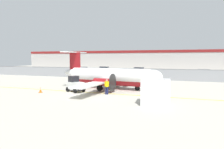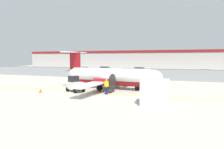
{
  "view_description": "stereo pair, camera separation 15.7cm",
  "coord_description": "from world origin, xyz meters",
  "px_view_note": "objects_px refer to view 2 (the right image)",
  "views": [
    {
      "loc": [
        9.32,
        -19.02,
        4.03
      ],
      "look_at": [
        0.52,
        6.49,
        1.8
      ],
      "focal_mm": 32.0,
      "sensor_mm": 36.0,
      "label": 1
    },
    {
      "loc": [
        9.47,
        -18.96,
        4.03
      ],
      "look_at": [
        0.52,
        6.49,
        1.8
      ],
      "focal_mm": 32.0,
      "sensor_mm": 36.0,
      "label": 2
    }
  ],
  "objects_px": {
    "cargo_container": "(155,92)",
    "traffic_cone_near_right": "(40,90)",
    "commuter_airplane": "(111,77)",
    "parked_car_2": "(112,71)",
    "ground_crew_worker": "(106,86)",
    "traffic_cone_near_left": "(99,85)",
    "baggage_tug": "(75,85)",
    "parked_car_3": "(140,70)",
    "parked_car_1": "(104,69)",
    "parked_car_0": "(83,70)",
    "parked_car_4": "(157,72)",
    "parked_car_6": "(203,73)",
    "parked_car_5": "(185,74)"
  },
  "relations": [
    {
      "from": "parked_car_2",
      "to": "traffic_cone_near_left",
      "type": "bearing_deg",
      "value": -71.14
    },
    {
      "from": "traffic_cone_near_right",
      "to": "parked_car_1",
      "type": "height_order",
      "value": "parked_car_1"
    },
    {
      "from": "baggage_tug",
      "to": "cargo_container",
      "type": "xyz_separation_m",
      "value": [
        9.91,
        -3.62,
        0.24
      ]
    },
    {
      "from": "commuter_airplane",
      "to": "parked_car_2",
      "type": "xyz_separation_m",
      "value": [
        -6.72,
        19.64,
        -0.71
      ]
    },
    {
      "from": "baggage_tug",
      "to": "commuter_airplane",
      "type": "bearing_deg",
      "value": 71.48
    },
    {
      "from": "parked_car_1",
      "to": "traffic_cone_near_left",
      "type": "bearing_deg",
      "value": 108.12
    },
    {
      "from": "parked_car_3",
      "to": "traffic_cone_near_left",
      "type": "bearing_deg",
      "value": -89.16
    },
    {
      "from": "parked_car_4",
      "to": "parked_car_2",
      "type": "bearing_deg",
      "value": 3.71
    },
    {
      "from": "baggage_tug",
      "to": "parked_car_3",
      "type": "height_order",
      "value": "baggage_tug"
    },
    {
      "from": "ground_crew_worker",
      "to": "traffic_cone_near_left",
      "type": "distance_m",
      "value": 5.59
    },
    {
      "from": "parked_car_2",
      "to": "parked_car_4",
      "type": "height_order",
      "value": "same"
    },
    {
      "from": "traffic_cone_near_right",
      "to": "ground_crew_worker",
      "type": "bearing_deg",
      "value": 10.35
    },
    {
      "from": "parked_car_2",
      "to": "parked_car_1",
      "type": "bearing_deg",
      "value": 129.15
    },
    {
      "from": "traffic_cone_near_left",
      "to": "parked_car_1",
      "type": "bearing_deg",
      "value": 110.0
    },
    {
      "from": "parked_car_6",
      "to": "cargo_container",
      "type": "bearing_deg",
      "value": 78.71
    },
    {
      "from": "commuter_airplane",
      "to": "traffic_cone_near_right",
      "type": "height_order",
      "value": "commuter_airplane"
    },
    {
      "from": "traffic_cone_near_left",
      "to": "cargo_container",
      "type": "bearing_deg",
      "value": -42.42
    },
    {
      "from": "cargo_container",
      "to": "parked_car_1",
      "type": "xyz_separation_m",
      "value": [
        -18.11,
        33.92,
        -0.21
      ]
    },
    {
      "from": "ground_crew_worker",
      "to": "commuter_airplane",
      "type": "bearing_deg",
      "value": 19.6
    },
    {
      "from": "commuter_airplane",
      "to": "traffic_cone_near_left",
      "type": "bearing_deg",
      "value": 165.59
    },
    {
      "from": "baggage_tug",
      "to": "parked_car_2",
      "type": "xyz_separation_m",
      "value": [
        -3.38,
        23.17,
        0.04
      ]
    },
    {
      "from": "traffic_cone_near_right",
      "to": "parked_car_3",
      "type": "xyz_separation_m",
      "value": [
        5.54,
        30.77,
        0.58
      ]
    },
    {
      "from": "cargo_container",
      "to": "traffic_cone_near_right",
      "type": "relative_size",
      "value": 3.96
    },
    {
      "from": "parked_car_2",
      "to": "parked_car_4",
      "type": "xyz_separation_m",
      "value": [
        10.25,
        -0.01,
        0.0
      ]
    },
    {
      "from": "baggage_tug",
      "to": "traffic_cone_near_left",
      "type": "xyz_separation_m",
      "value": [
        1.27,
        4.28,
        -0.54
      ]
    },
    {
      "from": "baggage_tug",
      "to": "parked_car_2",
      "type": "relative_size",
      "value": 0.59
    },
    {
      "from": "cargo_container",
      "to": "parked_car_4",
      "type": "relative_size",
      "value": 0.59
    },
    {
      "from": "traffic_cone_near_left",
      "to": "parked_car_3",
      "type": "distance_m",
      "value": 24.66
    },
    {
      "from": "parked_car_2",
      "to": "parked_car_5",
      "type": "relative_size",
      "value": 1.02
    },
    {
      "from": "traffic_cone_near_left",
      "to": "parked_car_1",
      "type": "distance_m",
      "value": 27.7
    },
    {
      "from": "parked_car_5",
      "to": "parked_car_6",
      "type": "distance_m",
      "value": 4.44
    },
    {
      "from": "parked_car_3",
      "to": "parked_car_1",
      "type": "bearing_deg",
      "value": 174.81
    },
    {
      "from": "cargo_container",
      "to": "traffic_cone_near_left",
      "type": "relative_size",
      "value": 3.96
    },
    {
      "from": "traffic_cone_near_left",
      "to": "parked_car_2",
      "type": "xyz_separation_m",
      "value": [
        -4.64,
        18.89,
        0.58
      ]
    },
    {
      "from": "traffic_cone_near_right",
      "to": "parked_car_1",
      "type": "xyz_separation_m",
      "value": [
        -4.65,
        32.15,
        0.58
      ]
    },
    {
      "from": "parked_car_0",
      "to": "parked_car_1",
      "type": "relative_size",
      "value": 0.99
    },
    {
      "from": "baggage_tug",
      "to": "parked_car_6",
      "type": "relative_size",
      "value": 0.61
    },
    {
      "from": "ground_crew_worker",
      "to": "parked_car_6",
      "type": "height_order",
      "value": "same"
    },
    {
      "from": "parked_car_2",
      "to": "parked_car_3",
      "type": "relative_size",
      "value": 1.01
    },
    {
      "from": "commuter_airplane",
      "to": "traffic_cone_near_left",
      "type": "height_order",
      "value": "commuter_airplane"
    },
    {
      "from": "parked_car_1",
      "to": "parked_car_5",
      "type": "relative_size",
      "value": 1.0
    },
    {
      "from": "parked_car_2",
      "to": "parked_car_3",
      "type": "height_order",
      "value": "same"
    },
    {
      "from": "ground_crew_worker",
      "to": "cargo_container",
      "type": "xyz_separation_m",
      "value": [
        5.71,
        -3.18,
        0.15
      ]
    },
    {
      "from": "parked_car_5",
      "to": "parked_car_6",
      "type": "xyz_separation_m",
      "value": [
        3.68,
        2.48,
        0.0
      ]
    },
    {
      "from": "parked_car_0",
      "to": "parked_car_1",
      "type": "bearing_deg",
      "value": 43.3
    },
    {
      "from": "commuter_airplane",
      "to": "parked_car_0",
      "type": "relative_size",
      "value": 3.8
    },
    {
      "from": "parked_car_1",
      "to": "parked_car_3",
      "type": "xyz_separation_m",
      "value": [
        10.19,
        -1.38,
        0.0
      ]
    },
    {
      "from": "traffic_cone_near_right",
      "to": "parked_car_6",
      "type": "height_order",
      "value": "parked_car_6"
    },
    {
      "from": "ground_crew_worker",
      "to": "cargo_container",
      "type": "distance_m",
      "value": 6.54
    },
    {
      "from": "cargo_container",
      "to": "parked_car_2",
      "type": "height_order",
      "value": "cargo_container"
    }
  ]
}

